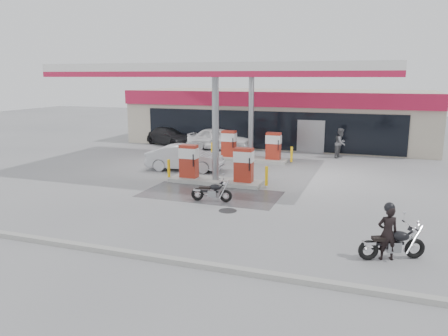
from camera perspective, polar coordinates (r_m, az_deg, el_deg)
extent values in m
plane|color=gray|center=(19.22, -3.19, -3.31)|extent=(90.00, 90.00, 0.00)
cube|color=#4C4C4F|center=(19.04, -1.80, -3.44)|extent=(6.00, 3.00, 0.00)
cylinder|color=#38383A|center=(16.74, 0.49, -5.59)|extent=(0.70, 0.70, 0.01)
cube|color=gray|center=(13.36, -15.08, -10.33)|extent=(28.00, 0.25, 0.15)
cube|color=#B8B09A|center=(34.00, 7.32, 6.69)|extent=(22.00, 8.00, 4.00)
cube|color=black|center=(30.16, 5.63, 4.92)|extent=(18.00, 0.10, 2.60)
cube|color=#AF1538|center=(29.91, 5.68, 8.90)|extent=(22.00, 0.25, 1.00)
cube|color=navy|center=(28.98, 19.35, 8.20)|extent=(3.50, 0.12, 0.80)
cube|color=gray|center=(29.59, 11.26, 4.03)|extent=(1.80, 0.14, 2.20)
cube|color=silver|center=(23.24, 1.54, 12.55)|extent=(16.00, 10.00, 0.60)
cube|color=#AF1538|center=(18.60, -3.32, 12.14)|extent=(16.00, 0.12, 0.24)
cube|color=#AF1538|center=(27.98, 4.76, 12.04)|extent=(16.00, 0.12, 0.24)
cylinder|color=gray|center=(20.55, -1.11, 5.07)|extent=(0.32, 0.32, 5.00)
cylinder|color=gray|center=(26.22, 3.56, 6.53)|extent=(0.32, 0.32, 5.00)
cube|color=#9E9E99|center=(21.00, -1.09, -1.72)|extent=(4.50, 1.30, 0.18)
cube|color=maroon|center=(21.33, -4.62, 0.90)|extent=(0.85, 0.48, 1.60)
cube|color=maroon|center=(20.36, 2.59, 0.40)|extent=(0.85, 0.48, 1.60)
cube|color=silver|center=(21.26, -4.63, 1.96)|extent=(0.88, 0.52, 0.50)
cube|color=silver|center=(20.29, 2.60, 1.51)|extent=(0.88, 0.52, 0.50)
cylinder|color=yellow|center=(21.89, -7.22, -0.05)|extent=(0.14, 0.14, 0.90)
cylinder|color=yellow|center=(20.17, 5.57, -1.04)|extent=(0.14, 0.14, 0.90)
cube|color=#9E9E99|center=(26.57, 3.49, 1.15)|extent=(4.50, 1.30, 0.18)
cube|color=maroon|center=(26.84, 0.64, 3.21)|extent=(0.85, 0.48, 1.60)
cube|color=maroon|center=(26.07, 6.47, 2.88)|extent=(0.85, 0.48, 1.60)
cube|color=silver|center=(26.78, 0.64, 4.06)|extent=(0.88, 0.52, 0.50)
cube|color=silver|center=(26.01, 6.49, 3.75)|extent=(0.88, 0.52, 0.50)
cylinder|color=yellow|center=(27.28, -1.55, 2.41)|extent=(0.14, 0.14, 0.90)
cylinder|color=yellow|center=(25.92, 8.82, 1.77)|extent=(0.14, 0.14, 0.90)
torus|color=black|center=(13.57, 23.65, -9.61)|extent=(0.59, 0.37, 0.59)
torus|color=black|center=(12.99, 18.33, -10.15)|extent=(0.59, 0.37, 0.59)
cube|color=gray|center=(13.26, 21.23, -9.55)|extent=(0.45, 0.38, 0.29)
cube|color=black|center=(13.16, 20.68, -9.21)|extent=(0.84, 0.46, 0.08)
ellipsoid|color=black|center=(13.22, 21.91, -8.23)|extent=(0.63, 0.51, 0.27)
cube|color=black|center=(13.02, 19.95, -8.64)|extent=(0.59, 0.44, 0.10)
cylinder|color=silver|center=(13.26, 23.15, -6.92)|extent=(0.34, 0.69, 0.04)
sphere|color=silver|center=(13.35, 23.55, -7.36)|extent=(0.18, 0.18, 0.18)
cylinder|color=silver|center=(13.20, 19.00, -9.93)|extent=(0.83, 0.44, 0.08)
imported|color=black|center=(13.03, 20.57, -7.94)|extent=(0.67, 0.56, 1.57)
torus|color=black|center=(17.79, 0.24, -3.67)|extent=(0.53, 0.19, 0.52)
torus|color=black|center=(18.07, -3.50, -3.45)|extent=(0.53, 0.19, 0.52)
cube|color=gray|center=(17.89, -1.54, -3.35)|extent=(0.37, 0.25, 0.26)
cube|color=black|center=(17.90, -1.95, -3.06)|extent=(0.79, 0.19, 0.07)
ellipsoid|color=black|center=(17.79, -1.13, -2.51)|extent=(0.52, 0.34, 0.24)
cube|color=black|center=(17.91, -2.49, -2.59)|extent=(0.50, 0.27, 0.09)
cylinder|color=silver|center=(17.67, -0.31, -1.73)|extent=(0.12, 0.66, 0.03)
sphere|color=silver|center=(17.67, 0.02, -2.08)|extent=(0.16, 0.16, 0.16)
cylinder|color=silver|center=(18.13, -2.79, -3.44)|extent=(0.79, 0.17, 0.07)
imported|color=white|center=(30.44, -0.60, 3.85)|extent=(4.57, 1.97, 1.54)
imported|color=#5B5B60|center=(28.27, 15.00, 3.16)|extent=(0.98, 1.10, 1.88)
imported|color=#B4B7BD|center=(23.85, -5.11, 1.35)|extent=(4.30, 1.90, 1.37)
imported|color=black|center=(32.85, -7.03, 4.17)|extent=(4.93, 3.61, 1.33)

